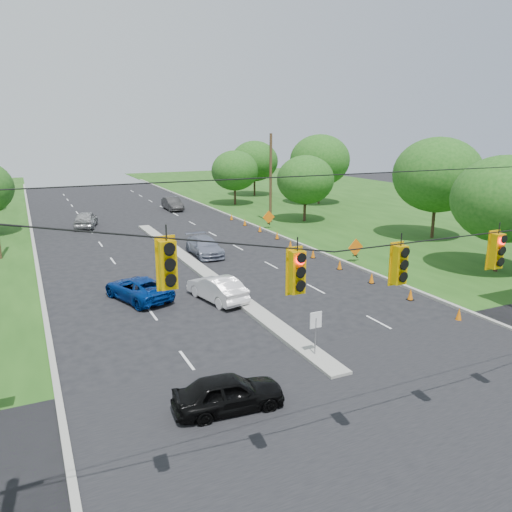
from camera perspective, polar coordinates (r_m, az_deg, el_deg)
ground at (r=17.58m, az=17.61°, el=-18.76°), size 160.00×160.00×0.00m
cross_street at (r=17.58m, az=17.61°, el=-18.76°), size 160.00×14.00×0.02m
curb_left at (r=41.59m, az=-23.89°, el=-0.00°), size 0.25×110.00×0.16m
curb_right at (r=46.41m, az=1.78°, el=2.61°), size 0.25×110.00×0.16m
median at (r=34.52m, az=-6.46°, el=-1.59°), size 1.00×34.00×0.18m
median_sign at (r=21.12m, az=6.83°, el=-7.88°), size 0.55×0.06×2.05m
signal_span at (r=14.81m, az=21.51°, el=-4.13°), size 25.60×0.32×9.00m
utility_pole_far_right at (r=51.23m, az=1.68°, el=8.81°), size 0.28×0.28×9.00m
cone_1 at (r=27.27m, az=22.18°, el=-6.19°), size 0.32×0.32×0.70m
cone_2 at (r=29.58m, az=17.25°, el=-4.18°), size 0.32×0.32×0.70m
cone_3 at (r=32.10m, az=13.08°, el=-2.45°), size 0.32×0.32×0.70m
cone_4 at (r=34.80m, az=9.55°, el=-0.97°), size 0.32×0.32×0.70m
cone_5 at (r=37.63m, az=6.54°, el=0.29°), size 0.32×0.32×0.70m
cone_6 at (r=40.56m, az=3.96°, el=1.38°), size 0.32×0.32×0.70m
cone_7 at (r=43.85m, az=2.43°, el=2.38°), size 0.32×0.32×0.70m
cone_8 at (r=46.91m, az=0.45°, el=3.18°), size 0.32×0.32×0.70m
cone_9 at (r=50.04m, az=-1.28°, el=3.88°), size 0.32×0.32×0.70m
cone_10 at (r=53.21m, az=-2.81°, el=4.50°), size 0.32×0.32×0.70m
work_sign_1 at (r=36.55m, az=11.31°, el=0.89°), size 1.27×0.58×1.37m
work_sign_2 at (r=48.27m, az=1.46°, el=4.39°), size 1.27×0.58×1.37m
tree_7 at (r=36.59m, az=26.49°, el=5.84°), size 6.72×6.72×7.84m
tree_8 at (r=46.13m, az=20.02°, el=8.70°), size 7.56×7.56×8.82m
tree_9 at (r=52.05m, az=5.67°, el=8.66°), size 5.88×5.88×6.86m
tree_10 at (r=64.63m, az=7.31°, el=10.80°), size 7.56×7.56×8.82m
tree_11 at (r=72.40m, az=-0.17°, el=10.79°), size 6.72×6.72×7.84m
tree_12 at (r=63.64m, az=-2.44°, el=9.73°), size 5.88×5.88×6.86m
black_sedan at (r=17.69m, az=-3.14°, el=-15.34°), size 3.95×1.84×1.31m
white_sedan at (r=28.15m, az=-4.50°, el=-3.71°), size 2.38×4.56×1.43m
blue_pickup at (r=29.04m, az=-13.35°, el=-3.62°), size 3.59×5.18×1.31m
silver_car_far at (r=38.37m, az=-5.90°, el=1.13°), size 2.11×4.91×1.41m
silver_car_oncoming at (r=51.81m, az=-18.87°, el=3.98°), size 3.01×5.03×1.60m
dark_car_receding at (r=60.66m, az=-9.52°, el=5.92°), size 1.62×4.63×1.52m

